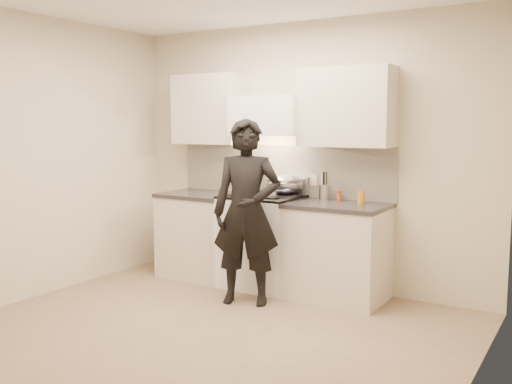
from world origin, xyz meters
TOP-DOWN VIEW (x-y plane):
  - ground_plane at (0.00, 0.00)m, footprint 4.00×4.00m
  - room_shell at (-0.06, 0.37)m, footprint 4.04×3.54m
  - stove at (-0.30, 1.42)m, footprint 0.76×0.65m
  - counter_right at (0.53, 1.43)m, footprint 0.92×0.67m
  - counter_left at (-1.08, 1.43)m, footprint 0.82×0.67m
  - wok at (-0.11, 1.54)m, footprint 0.40×0.49m
  - stock_pot at (-0.42, 1.28)m, footprint 0.34×0.30m
  - utensil_crock at (0.28, 1.65)m, footprint 0.10×0.10m
  - spice_jar at (0.44, 1.66)m, footprint 0.04×0.04m
  - oil_glass at (0.72, 1.55)m, footprint 0.07×0.07m
  - person at (-0.14, 0.86)m, footprint 0.73×0.61m

SIDE VIEW (x-z plane):
  - ground_plane at x=0.00m, z-range 0.00..0.00m
  - counter_right at x=0.53m, z-range 0.00..0.92m
  - counter_left at x=-1.08m, z-range 0.00..0.92m
  - stove at x=-0.30m, z-range 0.00..0.95m
  - person at x=-0.14m, z-range 0.00..1.72m
  - spice_jar at x=0.44m, z-range 0.92..1.01m
  - oil_glass at x=0.72m, z-range 0.92..1.04m
  - utensil_crock at x=0.28m, z-range 0.87..1.14m
  - stock_pot at x=-0.42m, z-range 0.96..1.12m
  - wok at x=-0.11m, z-range 0.91..1.23m
  - room_shell at x=-0.06m, z-range 0.25..2.95m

